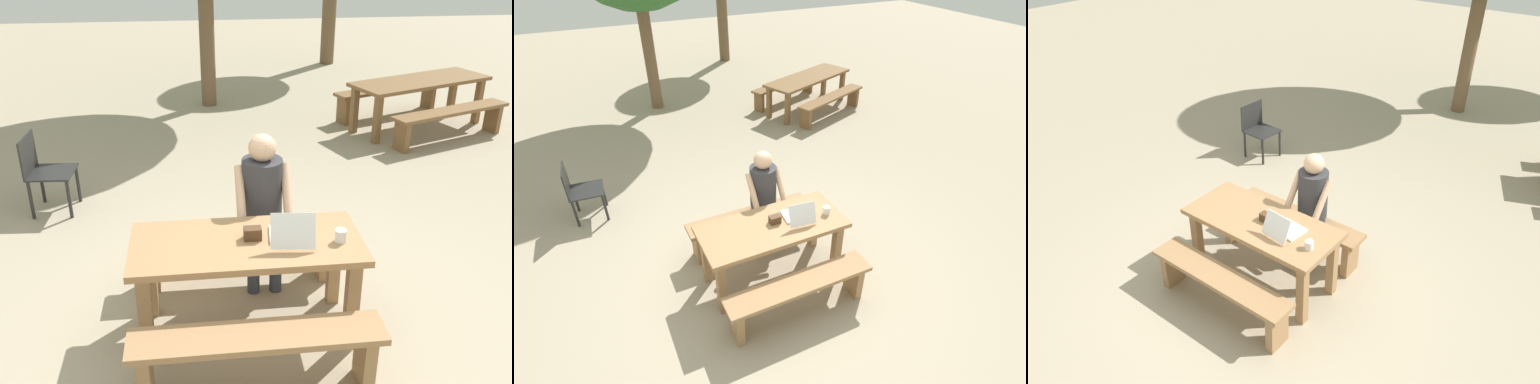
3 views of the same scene
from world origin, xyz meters
TOP-DOWN VIEW (x-y plane):
  - ground_plane at (0.00, 0.00)m, footprint 30.00×30.00m
  - picnic_table_front at (0.00, 0.00)m, footprint 1.60×0.71m
  - bench_near at (0.00, -0.63)m, footprint 1.59×0.30m
  - bench_far at (0.00, 0.63)m, footprint 1.59×0.30m
  - laptop at (0.31, -0.03)m, footprint 0.34×0.37m
  - small_pouch at (0.04, 0.02)m, footprint 0.12×0.08m
  - coffee_mug at (0.64, -0.08)m, footprint 0.08×0.08m
  - person_seated at (0.19, 0.60)m, footprint 0.43×0.42m
  - plastic_chair at (-1.86, 2.15)m, footprint 0.47×0.47m
  - picnic_table_mid at (2.94, 4.27)m, footprint 2.21×1.42m
  - bench_mid_south at (3.17, 3.67)m, footprint 1.87×0.96m
  - bench_mid_north at (2.71, 4.88)m, footprint 1.87×0.96m

SIDE VIEW (x-z plane):
  - ground_plane at x=0.00m, z-range 0.00..0.00m
  - bench_mid_south at x=3.17m, z-range 0.12..0.57m
  - bench_mid_north at x=2.71m, z-range 0.12..0.57m
  - bench_near at x=0.00m, z-range 0.11..0.57m
  - bench_far at x=0.00m, z-range 0.11..0.57m
  - plastic_chair at x=-1.86m, z-range 0.04..0.86m
  - picnic_table_mid at x=2.94m, z-range 0.25..0.97m
  - picnic_table_front at x=0.00m, z-range 0.24..0.99m
  - person_seated at x=0.19m, z-range 0.12..1.41m
  - small_pouch at x=0.04m, z-range 0.75..0.83m
  - coffee_mug at x=0.64m, z-range 0.75..0.84m
  - laptop at x=0.31m, z-range 0.68..0.93m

